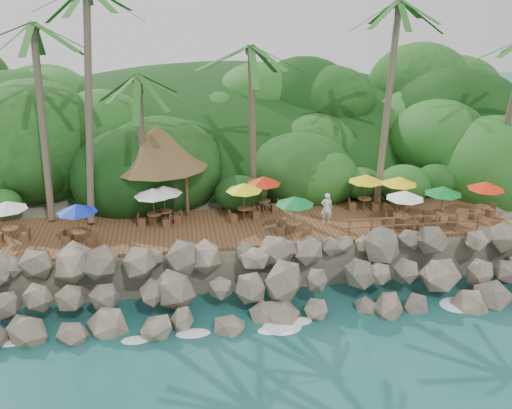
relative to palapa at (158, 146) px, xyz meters
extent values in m
plane|color=#19514F|center=(4.80, -9.11, -5.79)|extent=(140.00, 140.00, 0.00)
cube|color=gray|center=(4.80, 6.89, -4.74)|extent=(32.00, 25.20, 2.10)
ellipsoid|color=#143811|center=(4.80, 14.39, -5.79)|extent=(44.80, 28.00, 15.40)
cube|color=brown|center=(4.80, -3.11, -3.59)|extent=(26.00, 5.00, 0.20)
ellipsoid|color=white|center=(-4.20, -8.81, -5.76)|extent=(1.20, 0.80, 0.06)
ellipsoid|color=white|center=(-1.20, -8.81, -5.76)|extent=(1.20, 0.80, 0.06)
ellipsoid|color=white|center=(1.80, -8.81, -5.76)|extent=(1.20, 0.80, 0.06)
ellipsoid|color=white|center=(4.80, -8.81, -5.76)|extent=(1.20, 0.80, 0.06)
ellipsoid|color=white|center=(7.80, -8.81, -5.76)|extent=(1.20, 0.80, 0.06)
ellipsoid|color=white|center=(10.80, -8.81, -5.76)|extent=(1.20, 0.80, 0.06)
ellipsoid|color=white|center=(13.80, -8.81, -5.76)|extent=(1.20, 0.80, 0.06)
cylinder|color=brown|center=(-5.59, -0.31, 1.38)|extent=(0.37, 1.96, 9.66)
ellipsoid|color=#23601E|center=(-5.59, -0.31, 6.24)|extent=(6.00, 6.00, 2.40)
cylinder|color=brown|center=(-3.20, -0.76, 2.23)|extent=(1.08, 2.74, 11.26)
cylinder|color=brown|center=(-0.79, -0.39, 0.16)|extent=(0.60, 1.23, 7.30)
ellipsoid|color=#23601E|center=(-0.79, -0.39, 3.81)|extent=(6.00, 6.00, 2.40)
cylinder|color=brown|center=(5.07, 0.07, 0.78)|extent=(0.66, 1.12, 8.54)
ellipsoid|color=#23601E|center=(5.07, 0.07, 5.04)|extent=(6.00, 6.00, 2.40)
cylinder|color=brown|center=(12.28, -0.62, 1.88)|extent=(1.50, 2.21, 10.63)
cylinder|color=brown|center=(19.48, -0.45, 0.96)|extent=(0.62, 1.64, 8.86)
cylinder|color=brown|center=(-1.40, -1.40, -2.29)|extent=(0.16, 0.16, 2.40)
cylinder|color=brown|center=(1.40, -1.40, -2.29)|extent=(0.16, 0.16, 2.40)
cylinder|color=brown|center=(-1.40, 1.40, -2.29)|extent=(0.16, 0.16, 2.40)
cylinder|color=brown|center=(1.40, 1.40, -2.29)|extent=(0.16, 0.16, 2.40)
cone|color=brown|center=(0.00, 0.00, 0.01)|extent=(5.36, 5.36, 2.20)
cylinder|color=brown|center=(0.23, -2.26, -3.16)|extent=(0.07, 0.07, 0.66)
cylinder|color=brown|center=(0.23, -2.26, -2.82)|extent=(0.75, 0.75, 0.04)
cylinder|color=brown|center=(0.23, -2.26, -2.51)|extent=(0.04, 0.04, 1.97)
cone|color=silver|center=(0.23, -2.26, -1.66)|extent=(1.88, 1.88, 0.40)
cube|color=brown|center=(-0.39, -2.26, -3.29)|extent=(0.38, 0.38, 0.41)
cube|color=brown|center=(0.86, -2.26, -3.29)|extent=(0.38, 0.38, 0.41)
cylinder|color=brown|center=(10.88, -1.97, -3.16)|extent=(0.07, 0.07, 0.66)
cylinder|color=brown|center=(10.88, -1.97, -2.82)|extent=(0.75, 0.75, 0.04)
cylinder|color=brown|center=(10.88, -1.97, -2.51)|extent=(0.04, 0.04, 1.97)
cone|color=yellow|center=(10.88, -1.97, -1.66)|extent=(1.88, 1.88, 0.40)
cube|color=brown|center=(10.26, -1.86, -3.29)|extent=(0.43, 0.43, 0.41)
cube|color=brown|center=(11.50, -2.08, -3.29)|extent=(0.43, 0.43, 0.41)
cylinder|color=brown|center=(14.11, -4.37, -3.16)|extent=(0.07, 0.07, 0.66)
cylinder|color=brown|center=(14.11, -4.37, -2.82)|extent=(0.75, 0.75, 0.04)
cylinder|color=brown|center=(14.11, -4.37, -2.51)|extent=(0.04, 0.04, 1.97)
cone|color=#0C6E26|center=(14.11, -4.37, -1.66)|extent=(1.88, 1.88, 0.40)
cube|color=brown|center=(13.51, -4.20, -3.29)|extent=(0.46, 0.46, 0.41)
cube|color=brown|center=(14.71, -4.54, -3.29)|extent=(0.46, 0.46, 0.41)
cylinder|color=brown|center=(-0.30, -2.57, -3.16)|extent=(0.07, 0.07, 0.66)
cylinder|color=brown|center=(-0.30, -2.57, -2.82)|extent=(0.75, 0.75, 0.04)
cylinder|color=brown|center=(-0.30, -2.57, -2.51)|extent=(0.04, 0.04, 1.97)
cone|color=white|center=(-0.30, -2.57, -1.66)|extent=(1.88, 1.88, 0.40)
cube|color=brown|center=(-0.91, -2.45, -3.29)|extent=(0.44, 0.44, 0.41)
cube|color=brown|center=(0.31, -2.70, -3.29)|extent=(0.44, 0.44, 0.41)
cylinder|color=brown|center=(11.96, -4.71, -3.16)|extent=(0.07, 0.07, 0.66)
cylinder|color=brown|center=(11.96, -4.71, -2.82)|extent=(0.75, 0.75, 0.04)
cylinder|color=brown|center=(11.96, -4.71, -2.51)|extent=(0.04, 0.04, 1.97)
cone|color=white|center=(11.96, -4.71, -1.66)|extent=(1.88, 1.88, 0.40)
cube|color=brown|center=(11.39, -4.46, -3.29)|extent=(0.50, 0.50, 0.41)
cube|color=brown|center=(12.53, -4.97, -3.29)|extent=(0.50, 0.50, 0.41)
cylinder|color=brown|center=(-3.72, -4.27, -3.16)|extent=(0.07, 0.07, 0.66)
cylinder|color=brown|center=(-3.72, -4.27, -2.82)|extent=(0.75, 0.75, 0.04)
cylinder|color=brown|center=(-3.72, -4.27, -2.51)|extent=(0.04, 0.04, 1.97)
cone|color=#0D23AD|center=(-3.72, -4.27, -1.66)|extent=(1.88, 1.88, 0.40)
cube|color=brown|center=(-4.31, -4.07, -3.29)|extent=(0.48, 0.48, 0.41)
cube|color=brown|center=(-3.12, -4.47, -3.29)|extent=(0.48, 0.48, 0.41)
cylinder|color=brown|center=(6.44, -4.71, -3.16)|extent=(0.07, 0.07, 0.66)
cylinder|color=brown|center=(6.44, -4.71, -2.82)|extent=(0.75, 0.75, 0.04)
cylinder|color=brown|center=(6.44, -4.71, -2.51)|extent=(0.04, 0.04, 1.97)
cone|color=#0C6C2C|center=(6.44, -4.71, -1.66)|extent=(1.88, 1.88, 0.40)
cube|color=brown|center=(5.87, -4.46, -3.29)|extent=(0.49, 0.49, 0.41)
cube|color=brown|center=(7.01, -4.96, -3.29)|extent=(0.49, 0.49, 0.41)
cylinder|color=brown|center=(-7.00, -3.42, -3.16)|extent=(0.07, 0.07, 0.66)
cylinder|color=brown|center=(-7.00, -3.42, -2.82)|extent=(0.75, 0.75, 0.04)
cylinder|color=brown|center=(-7.00, -3.42, -2.51)|extent=(0.04, 0.04, 1.97)
cone|color=silver|center=(-7.00, -3.42, -1.66)|extent=(1.88, 1.88, 0.40)
cube|color=brown|center=(-6.38, -3.46, -3.29)|extent=(0.40, 0.40, 0.41)
cylinder|color=brown|center=(16.60, -4.01, -3.16)|extent=(0.07, 0.07, 0.66)
cylinder|color=brown|center=(16.60, -4.01, -2.82)|extent=(0.75, 0.75, 0.04)
cylinder|color=brown|center=(16.60, -4.01, -2.51)|extent=(0.04, 0.04, 1.97)
cone|color=red|center=(16.60, -4.01, -1.66)|extent=(1.88, 1.88, 0.40)
cube|color=brown|center=(16.02, -4.25, -3.29)|extent=(0.49, 0.49, 0.41)
cube|color=brown|center=(17.18, -3.78, -3.29)|extent=(0.49, 0.49, 0.41)
cylinder|color=brown|center=(4.28, -2.46, -3.16)|extent=(0.07, 0.07, 0.66)
cylinder|color=brown|center=(4.28, -2.46, -2.82)|extent=(0.75, 0.75, 0.04)
cylinder|color=brown|center=(4.28, -2.46, -2.51)|extent=(0.04, 0.04, 1.97)
cone|color=yellow|center=(4.28, -2.46, -1.66)|extent=(1.88, 1.88, 0.40)
cube|color=brown|center=(3.67, -2.62, -3.29)|extent=(0.46, 0.46, 0.41)
cube|color=brown|center=(4.88, -2.30, -3.29)|extent=(0.46, 0.46, 0.41)
cylinder|color=brown|center=(12.50, -2.58, -3.16)|extent=(0.07, 0.07, 0.66)
cylinder|color=brown|center=(12.50, -2.58, -2.82)|extent=(0.75, 0.75, 0.04)
cylinder|color=brown|center=(12.50, -2.58, -2.51)|extent=(0.04, 0.04, 1.97)
cone|color=yellow|center=(12.50, -2.58, -1.66)|extent=(1.88, 1.88, 0.40)
cube|color=brown|center=(11.93, -2.83, -3.29)|extent=(0.50, 0.50, 0.41)
cube|color=brown|center=(13.08, -2.33, -3.29)|extent=(0.50, 0.50, 0.41)
cylinder|color=brown|center=(5.44, -1.51, -3.16)|extent=(0.07, 0.07, 0.66)
cylinder|color=brown|center=(5.44, -1.51, -2.82)|extent=(0.75, 0.75, 0.04)
cylinder|color=brown|center=(5.44, -1.51, -2.51)|extent=(0.04, 0.04, 1.97)
cone|color=red|center=(5.44, -1.51, -1.66)|extent=(1.88, 1.88, 0.40)
cube|color=brown|center=(4.81, -1.58, -3.29)|extent=(0.41, 0.41, 0.41)
cube|color=brown|center=(6.06, -1.45, -3.29)|extent=(0.41, 0.41, 0.41)
cylinder|color=brown|center=(8.97, -5.46, -2.99)|extent=(0.10, 0.10, 1.00)
cylinder|color=brown|center=(10.07, -5.46, -2.99)|extent=(0.10, 0.10, 1.00)
cylinder|color=brown|center=(11.17, -5.46, -2.99)|extent=(0.10, 0.10, 1.00)
cylinder|color=brown|center=(12.27, -5.46, -2.99)|extent=(0.10, 0.10, 1.00)
cylinder|color=brown|center=(13.37, -5.46, -2.99)|extent=(0.10, 0.10, 1.00)
cylinder|color=brown|center=(14.47, -5.46, -2.99)|extent=(0.10, 0.10, 1.00)
cylinder|color=brown|center=(15.57, -5.46, -2.99)|extent=(0.10, 0.10, 1.00)
cube|color=brown|center=(12.27, -5.46, -2.54)|extent=(7.20, 0.06, 0.06)
cube|color=brown|center=(12.27, -5.46, -2.94)|extent=(7.20, 0.06, 0.06)
imported|color=white|center=(8.39, -3.43, -2.68)|extent=(0.67, 0.51, 1.63)
camera|label=1|loc=(0.92, -29.64, 7.94)|focal=40.09mm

